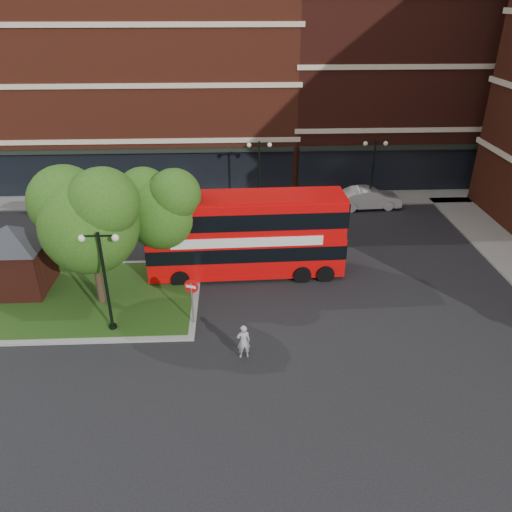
{
  "coord_description": "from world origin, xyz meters",
  "views": [
    {
      "loc": [
        0.26,
        -18.96,
        13.81
      ],
      "look_at": [
        1.28,
        3.5,
        2.0
      ],
      "focal_mm": 35.0,
      "sensor_mm": 36.0,
      "label": 1
    }
  ],
  "objects_px": {
    "bus": "(246,230)",
    "car_white": "(368,198)",
    "car_silver": "(170,201)",
    "woman": "(243,341)"
  },
  "relations": [
    {
      "from": "bus",
      "to": "car_white",
      "type": "bearing_deg",
      "value": 43.7
    },
    {
      "from": "car_silver",
      "to": "bus",
      "type": "bearing_deg",
      "value": -158.24
    },
    {
      "from": "bus",
      "to": "woman",
      "type": "relative_size",
      "value": 6.53
    },
    {
      "from": "bus",
      "to": "car_white",
      "type": "height_order",
      "value": "bus"
    },
    {
      "from": "woman",
      "to": "car_silver",
      "type": "relative_size",
      "value": 0.38
    },
    {
      "from": "bus",
      "to": "car_silver",
      "type": "bearing_deg",
      "value": 117.29
    },
    {
      "from": "bus",
      "to": "car_silver",
      "type": "height_order",
      "value": "bus"
    },
    {
      "from": "bus",
      "to": "car_silver",
      "type": "distance_m",
      "value": 10.9
    },
    {
      "from": "car_silver",
      "to": "car_white",
      "type": "bearing_deg",
      "value": -97.96
    },
    {
      "from": "woman",
      "to": "car_white",
      "type": "bearing_deg",
      "value": -128.78
    }
  ]
}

